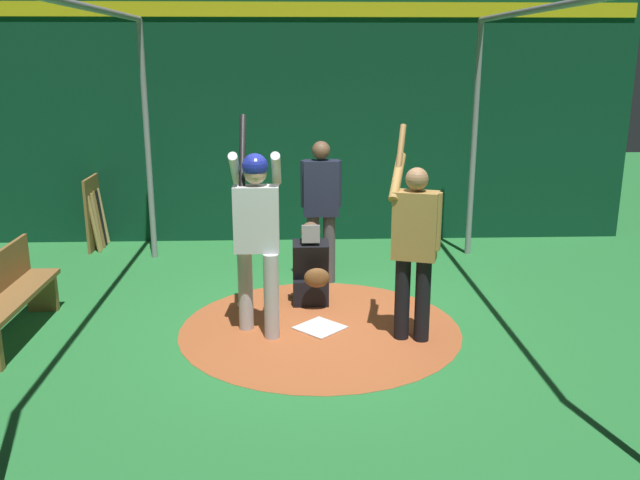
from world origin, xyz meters
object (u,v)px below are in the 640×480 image
(umpire, at_px, (321,204))
(baseball_0, at_px, (241,305))
(home_plate, at_px, (320,327))
(bat_rack, at_px, (98,213))
(visitor, at_px, (414,242))
(bench, at_px, (7,296))
(catcher, at_px, (311,272))
(batter, at_px, (256,226))

(umpire, relative_size, baseball_0, 23.65)
(home_plate, bearing_deg, baseball_0, -125.45)
(home_plate, xyz_separation_m, bat_rack, (-3.36, -3.14, 0.47))
(home_plate, relative_size, baseball_0, 5.68)
(visitor, height_order, bench, visitor)
(catcher, bearing_deg, bench, -74.13)
(visitor, xyz_separation_m, bat_rack, (-3.65, -4.03, -0.51))
(batter, relative_size, bat_rack, 2.04)
(visitor, relative_size, bench, 1.21)
(batter, bearing_deg, umpire, 156.15)
(home_plate, bearing_deg, umpire, 177.24)
(home_plate, xyz_separation_m, bench, (0.11, -3.09, 0.43))
(catcher, distance_m, bench, 3.14)
(bat_rack, bearing_deg, home_plate, 43.05)
(visitor, height_order, baseball_0, visitor)
(home_plate, distance_m, bat_rack, 4.62)
(baseball_0, bearing_deg, home_plate, 54.55)
(umpire, distance_m, bat_rack, 3.74)
(visitor, bearing_deg, home_plate, -89.88)
(bench, relative_size, baseball_0, 23.33)
(visitor, bearing_deg, bench, -74.64)
(batter, xyz_separation_m, umpire, (-1.58, 0.70, -0.14))
(batter, distance_m, bench, 2.55)
(visitor, xyz_separation_m, baseball_0, (-0.90, -1.76, -0.96))
(bat_rack, relative_size, bench, 0.61)
(batter, height_order, visitor, batter)
(visitor, relative_size, baseball_0, 28.17)
(umpire, xyz_separation_m, visitor, (1.80, 0.82, 0.01))
(umpire, relative_size, visitor, 0.84)
(bench, distance_m, baseball_0, 2.37)
(bench, bearing_deg, home_plate, 91.95)
(bench, bearing_deg, umpire, 117.03)
(catcher, bearing_deg, umpire, 169.20)
(home_plate, relative_size, batter, 0.19)
(catcher, distance_m, umpire, 0.98)
(batter, distance_m, catcher, 1.25)
(umpire, relative_size, bench, 1.01)
(catcher, height_order, bench, catcher)
(umpire, height_order, visitor, visitor)
(home_plate, relative_size, umpire, 0.24)
(catcher, distance_m, baseball_0, 0.87)
(umpire, distance_m, visitor, 1.97)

